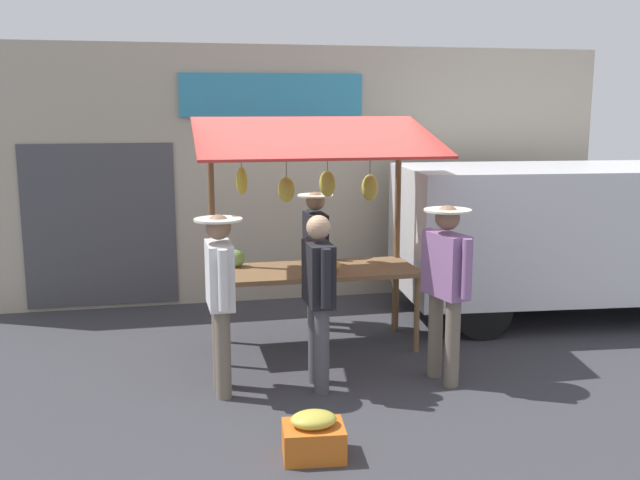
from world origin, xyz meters
TOP-DOWN VIEW (x-y plane):
  - ground_plane at (0.00, 0.00)m, footprint 40.00×40.00m
  - street_backdrop at (0.05, -2.20)m, footprint 9.00×0.30m
  - market_stall at (0.01, -0.03)m, footprint 2.50×1.46m
  - vendor_with_sunhat at (-0.17, -0.75)m, footprint 0.42×0.70m
  - shopper_in_grey_tee at (-1.01, 1.24)m, footprint 0.44×0.70m
  - shopper_with_ponytail at (0.19, 1.16)m, footprint 0.23×0.70m
  - shopper_with_shopping_bag at (1.09, 1.10)m, footprint 0.43×0.71m
  - parked_van at (-3.32, -0.60)m, footprint 4.54×2.20m
  - produce_crate_near at (0.51, 2.49)m, footprint 0.49×0.41m

SIDE VIEW (x-z plane):
  - ground_plane at x=0.00m, z-range 0.00..0.00m
  - produce_crate_near at x=0.51m, z-range -0.02..0.34m
  - shopper_with_ponytail at x=0.19m, z-range 0.13..1.77m
  - vendor_with_sunhat at x=-0.17m, z-range 0.15..1.77m
  - shopper_with_shopping_bag at x=1.09m, z-range 0.15..1.82m
  - shopper_in_grey_tee at x=-1.01m, z-range 0.16..1.87m
  - parked_van at x=-3.32m, z-range 0.18..2.06m
  - market_stall at x=0.01m, z-range 0.29..2.79m
  - street_backdrop at x=0.05m, z-range 0.00..3.40m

